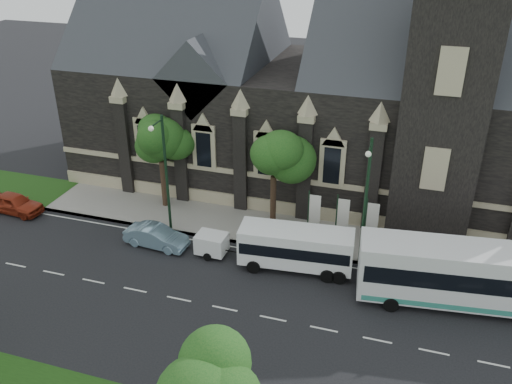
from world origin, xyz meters
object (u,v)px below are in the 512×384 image
at_px(street_lamp_mid, 165,169).
at_px(tour_coach, 477,276).
at_px(sedan, 156,237).
at_px(tree_walk_left, 164,140).
at_px(shuttle_bus, 296,246).
at_px(box_trailer, 212,243).
at_px(banner_flag_center, 341,216).
at_px(street_lamp_near, 366,197).
at_px(banner_flag_right, 370,220).
at_px(banner_flag_left, 312,212).
at_px(tree_walk_right, 278,152).
at_px(car_far_red, 15,203).
at_px(tree_park_east, 215,378).

xyz_separation_m(street_lamp_mid, tour_coach, (21.01, -2.35, -2.96)).
bearing_deg(sedan, tree_walk_left, 21.75).
relative_size(shuttle_bus, box_trailer, 2.54).
xyz_separation_m(tree_walk_left, tour_coach, (22.80, -5.96, -3.59)).
relative_size(tree_walk_left, shuttle_bus, 1.00).
distance_m(banner_flag_center, tour_coach, 9.70).
xyz_separation_m(street_lamp_near, tour_coach, (7.01, -2.35, -2.96)).
xyz_separation_m(banner_flag_right, sedan, (-14.29, -3.97, -1.62)).
height_order(banner_flag_center, banner_flag_right, same).
distance_m(banner_flag_left, tour_coach, 11.53).
relative_size(tree_walk_right, street_lamp_mid, 0.87).
relative_size(street_lamp_near, banner_flag_left, 2.25).
bearing_deg(street_lamp_near, tour_coach, -18.53).
bearing_deg(banner_flag_center, car_far_red, -173.43).
height_order(banner_flag_left, tour_coach, banner_flag_left).
xyz_separation_m(tree_walk_right, car_far_red, (-20.08, -4.61, -5.03)).
bearing_deg(box_trailer, banner_flag_center, 26.68).
height_order(box_trailer, sedan, box_trailer).
bearing_deg(car_far_red, banner_flag_right, -80.39).
bearing_deg(car_far_red, tree_walk_right, -73.55).
distance_m(tree_walk_left, banner_flag_center, 14.58).
xyz_separation_m(banner_flag_center, shuttle_bus, (-2.27, -3.60, -0.73)).
relative_size(banner_flag_right, car_far_red, 0.86).
bearing_deg(banner_flag_left, shuttle_bus, -94.23).
height_order(tree_park_east, box_trailer, tree_park_east).
height_order(tree_walk_left, shuttle_bus, tree_walk_left).
bearing_deg(banner_flag_center, tree_walk_right, 161.36).
bearing_deg(sedan, box_trailer, -83.96).
relative_size(tree_walk_left, tour_coach, 0.55).
height_order(street_lamp_mid, car_far_red, street_lamp_mid).
height_order(shuttle_bus, box_trailer, shuttle_bus).
height_order(street_lamp_mid, tour_coach, street_lamp_mid).
height_order(tree_walk_left, banner_flag_left, tree_walk_left).
relative_size(shuttle_bus, sedan, 1.65).
bearing_deg(tour_coach, banner_flag_right, 140.63).
height_order(banner_flag_center, tour_coach, banner_flag_center).
bearing_deg(street_lamp_mid, shuttle_bus, -9.60).
bearing_deg(tour_coach, banner_flag_left, 151.32).
bearing_deg(shuttle_bus, tree_park_east, -94.88).
bearing_deg(street_lamp_mid, sedan, -90.00).
height_order(tree_walk_right, tree_walk_left, tree_walk_right).
bearing_deg(tour_coach, tree_walk_left, 158.33).
relative_size(tree_park_east, car_far_red, 1.35).
bearing_deg(tour_coach, car_far_red, 170.68).
bearing_deg(shuttle_bus, tree_walk_right, 112.38).
bearing_deg(sedan, street_lamp_mid, 4.18).
xyz_separation_m(street_lamp_mid, banner_flag_left, (10.29, 1.91, -2.73)).
distance_m(tree_walk_left, banner_flag_right, 16.52).
relative_size(tree_park_east, tree_walk_left, 0.82).
bearing_deg(car_far_red, street_lamp_mid, -82.08).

